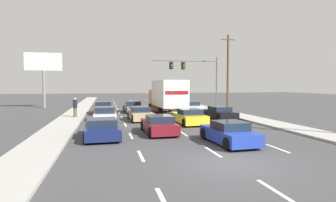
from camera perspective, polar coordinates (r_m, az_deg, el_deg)
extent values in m
plane|color=#3D3D3F|center=(35.88, -4.65, -1.75)|extent=(140.00, 140.00, 0.00)
cube|color=#9E9E99|center=(33.20, 10.55, -2.08)|extent=(2.27, 80.00, 0.14)
cube|color=#9E9E99|center=(30.73, -18.45, -2.62)|extent=(2.27, 80.00, 0.14)
cube|color=silver|center=(8.08, -0.90, -19.64)|extent=(0.14, 2.00, 0.01)
cube|color=silver|center=(12.77, -5.51, -10.99)|extent=(0.14, 2.00, 0.01)
cube|color=silver|center=(17.64, -7.52, -7.01)|extent=(0.14, 2.00, 0.01)
cube|color=silver|center=(22.56, -8.64, -4.76)|extent=(0.14, 2.00, 0.01)
cube|color=silver|center=(27.51, -9.35, -3.31)|extent=(0.14, 2.00, 0.01)
cube|color=silver|center=(32.48, -9.84, -2.31)|extent=(0.14, 2.00, 0.01)
cube|color=silver|center=(37.45, -10.20, -1.57)|extent=(0.14, 2.00, 0.01)
cube|color=silver|center=(42.43, -10.48, -1.00)|extent=(0.14, 2.00, 0.01)
cube|color=silver|center=(47.42, -10.70, -0.56)|extent=(0.14, 2.00, 0.01)
cube|color=silver|center=(52.41, -10.88, -0.20)|extent=(0.14, 2.00, 0.01)
cube|color=silver|center=(57.39, -11.02, 0.10)|extent=(0.14, 2.00, 0.01)
cube|color=silver|center=(9.33, 20.97, -16.65)|extent=(0.14, 2.00, 0.01)
cube|color=silver|center=(13.60, 9.09, -10.13)|extent=(0.14, 2.00, 0.01)
cube|color=silver|center=(18.24, 3.25, -6.64)|extent=(0.14, 2.00, 0.01)
cube|color=silver|center=(23.04, -0.14, -4.55)|extent=(0.14, 2.00, 0.01)
cube|color=silver|center=(27.90, -2.35, -3.18)|extent=(0.14, 2.00, 0.01)
cube|color=silver|center=(32.81, -3.90, -2.21)|extent=(0.14, 2.00, 0.01)
cube|color=silver|center=(37.74, -5.04, -1.49)|extent=(0.14, 2.00, 0.01)
cube|color=silver|center=(42.69, -5.92, -0.94)|extent=(0.14, 2.00, 0.01)
cube|color=silver|center=(47.65, -6.61, -0.50)|extent=(0.14, 2.00, 0.01)
cube|color=silver|center=(52.61, -7.17, -0.15)|extent=(0.14, 2.00, 0.01)
cube|color=silver|center=(57.58, -7.64, 0.14)|extent=(0.14, 2.00, 0.01)
cube|color=silver|center=(15.16, 21.27, -8.92)|extent=(0.14, 2.00, 0.01)
cube|color=silver|center=(19.43, 13.00, -6.11)|extent=(0.14, 2.00, 0.01)
cube|color=silver|center=(23.99, 7.84, -4.27)|extent=(0.14, 2.00, 0.01)
cube|color=silver|center=(28.70, 4.36, -3.00)|extent=(0.14, 2.00, 0.01)
cube|color=silver|center=(33.49, 1.87, -2.09)|extent=(0.14, 2.00, 0.01)
cube|color=silver|center=(38.33, 0.01, -1.41)|extent=(0.14, 2.00, 0.01)
cube|color=silver|center=(43.21, -1.43, -0.87)|extent=(0.14, 2.00, 0.01)
cube|color=silver|center=(48.11, -2.58, -0.45)|extent=(0.14, 2.00, 0.01)
cube|color=silver|center=(53.04, -3.51, -0.10)|extent=(0.14, 2.00, 0.01)
cube|color=silver|center=(57.97, -4.29, 0.18)|extent=(0.14, 2.00, 0.01)
cube|color=red|center=(31.73, -12.99, -1.60)|extent=(1.93, 4.52, 0.69)
cube|color=#192333|center=(31.37, -13.00, -0.56)|extent=(1.67, 2.00, 0.50)
cylinder|color=black|center=(33.45, -14.50, -1.66)|extent=(0.23, 0.64, 0.64)
cylinder|color=black|center=(33.46, -11.50, -1.62)|extent=(0.23, 0.64, 0.64)
cylinder|color=black|center=(30.07, -14.63, -2.21)|extent=(0.23, 0.64, 0.64)
cylinder|color=black|center=(30.08, -11.29, -2.16)|extent=(0.23, 0.64, 0.64)
cube|color=white|center=(25.54, -12.68, -2.89)|extent=(1.91, 4.33, 0.58)
cube|color=#192333|center=(25.20, -12.69, -1.73)|extent=(1.67, 2.17, 0.50)
cylinder|color=black|center=(27.16, -14.55, -2.79)|extent=(0.23, 0.64, 0.64)
cylinder|color=black|center=(27.17, -10.84, -2.74)|extent=(0.23, 0.64, 0.64)
cylinder|color=black|center=(23.96, -14.76, -3.59)|extent=(0.23, 0.64, 0.64)
cylinder|color=black|center=(23.97, -10.55, -3.54)|extent=(0.23, 0.64, 0.64)
cube|color=#141E4C|center=(17.33, -13.27, -5.77)|extent=(2.07, 4.44, 0.62)
cube|color=#192333|center=(17.01, -13.27, -4.18)|extent=(1.75, 1.97, 0.41)
cylinder|color=black|center=(18.96, -16.10, -5.42)|extent=(0.25, 0.65, 0.64)
cylinder|color=black|center=(19.00, -10.71, -5.33)|extent=(0.25, 0.65, 0.64)
cylinder|color=black|center=(15.74, -16.36, -7.20)|extent=(0.25, 0.65, 0.64)
cylinder|color=black|center=(15.79, -9.84, -7.08)|extent=(0.25, 0.65, 0.64)
cube|color=slate|center=(32.55, -7.15, -1.49)|extent=(1.95, 4.35, 0.61)
cube|color=#192333|center=(32.39, -7.13, -0.49)|extent=(1.65, 2.02, 0.54)
cylinder|color=black|center=(34.05, -8.90, -1.51)|extent=(0.24, 0.65, 0.64)
cylinder|color=black|center=(34.25, -6.10, -1.46)|extent=(0.24, 0.65, 0.64)
cylinder|color=black|center=(30.89, -8.32, -1.99)|extent=(0.24, 0.65, 0.64)
cylinder|color=black|center=(31.11, -5.24, -1.93)|extent=(0.24, 0.65, 0.64)
cube|color=tan|center=(25.16, -5.63, -2.86)|extent=(1.93, 4.28, 0.64)
cube|color=#192333|center=(25.03, -5.61, -1.64)|extent=(1.64, 2.09, 0.45)
cylinder|color=black|center=(26.61, -7.93, -2.84)|extent=(0.24, 0.65, 0.64)
cylinder|color=black|center=(26.85, -4.38, -2.76)|extent=(0.24, 0.65, 0.64)
cylinder|color=black|center=(23.53, -7.06, -3.64)|extent=(0.24, 0.65, 0.64)
cylinder|color=black|center=(23.80, -3.06, -3.54)|extent=(0.24, 0.65, 0.64)
cube|color=maroon|center=(18.38, -1.87, -5.15)|extent=(1.86, 4.15, 0.63)
cube|color=#192333|center=(18.00, -1.66, -3.62)|extent=(1.59, 1.86, 0.43)
cylinder|color=black|center=(19.71, -5.13, -4.97)|extent=(0.24, 0.65, 0.64)
cylinder|color=black|center=(20.03, -0.49, -4.83)|extent=(0.24, 0.65, 0.64)
cylinder|color=black|center=(16.78, -3.53, -6.42)|extent=(0.24, 0.65, 0.64)
cylinder|color=black|center=(17.15, 1.88, -6.21)|extent=(0.24, 0.65, 0.64)
cube|color=white|center=(28.95, 0.19, 1.57)|extent=(2.65, 5.94, 2.65)
cube|color=red|center=(26.13, 1.76, 1.67)|extent=(2.25, 0.10, 0.36)
cube|color=orange|center=(32.92, -1.53, 0.31)|extent=(2.45, 2.27, 2.27)
cylinder|color=black|center=(32.74, -3.58, -1.38)|extent=(0.32, 0.97, 0.96)
cylinder|color=black|center=(33.26, 0.49, -1.30)|extent=(0.32, 0.97, 0.96)
cylinder|color=black|center=(27.65, -1.62, -2.24)|extent=(0.32, 0.97, 0.96)
cylinder|color=black|center=(28.26, 3.14, -2.13)|extent=(0.32, 0.97, 0.96)
cube|color=yellow|center=(22.77, 4.30, -3.47)|extent=(1.98, 4.17, 0.66)
cube|color=#192333|center=(22.47, 4.51, -2.16)|extent=(1.70, 1.83, 0.43)
cylinder|color=black|center=(23.97, 1.17, -3.48)|extent=(0.24, 0.65, 0.64)
cylinder|color=black|center=(24.49, 5.13, -3.35)|extent=(0.24, 0.65, 0.64)
cylinder|color=black|center=(21.09, 3.33, -4.42)|extent=(0.24, 0.65, 0.64)
cylinder|color=black|center=(21.68, 7.77, -4.24)|extent=(0.24, 0.65, 0.64)
cube|color=#1E389E|center=(15.54, 12.18, -6.75)|extent=(1.91, 4.09, 0.64)
cube|color=#192333|center=(15.35, 12.42, -4.86)|extent=(1.60, 1.79, 0.43)
cylinder|color=black|center=(16.54, 7.33, -6.59)|extent=(0.25, 0.65, 0.64)
cylinder|color=black|center=(17.21, 12.35, -6.25)|extent=(0.25, 0.65, 0.64)
cylinder|color=black|center=(13.93, 11.96, -8.50)|extent=(0.25, 0.65, 0.64)
cylinder|color=black|center=(14.73, 17.63, -7.95)|extent=(0.25, 0.65, 0.64)
cube|color=#B7BABF|center=(33.71, 4.48, -1.32)|extent=(1.93, 4.51, 0.60)
cube|color=#192333|center=(33.51, 4.58, -0.43)|extent=(1.67, 2.25, 0.47)
cylinder|color=black|center=(35.07, 2.28, -1.33)|extent=(0.23, 0.64, 0.64)
cylinder|color=black|center=(35.58, 4.96, -1.27)|extent=(0.23, 0.64, 0.64)
cylinder|color=black|center=(31.85, 3.94, -1.80)|extent=(0.23, 0.64, 0.64)
cylinder|color=black|center=(32.41, 6.86, -1.73)|extent=(0.23, 0.64, 0.64)
cube|color=black|center=(26.26, 10.35, -2.65)|extent=(1.92, 4.30, 0.63)
cube|color=#192333|center=(26.14, 10.43, -1.54)|extent=(1.62, 2.04, 0.41)
cylinder|color=black|center=(27.38, 7.40, -2.66)|extent=(0.24, 0.65, 0.64)
cylinder|color=black|center=(28.03, 10.50, -2.55)|extent=(0.24, 0.65, 0.64)
cylinder|color=black|center=(24.52, 10.17, -3.38)|extent=(0.24, 0.65, 0.64)
cylinder|color=black|center=(25.25, 13.55, -3.23)|extent=(0.24, 0.65, 0.64)
cylinder|color=#595B56|center=(38.85, 9.81, 3.68)|extent=(0.20, 0.20, 6.87)
cylinder|color=#595B56|center=(37.53, 3.54, 8.13)|extent=(8.85, 0.14, 0.14)
cube|color=black|center=(37.40, 3.09, 7.15)|extent=(0.40, 0.56, 0.95)
sphere|color=red|center=(37.12, 3.23, 7.64)|extent=(0.20, 0.20, 0.20)
sphere|color=orange|center=(37.10, 3.22, 7.18)|extent=(0.20, 0.20, 0.20)
sphere|color=green|center=(37.08, 3.22, 6.72)|extent=(0.20, 0.20, 0.20)
cube|color=black|center=(37.00, 0.66, 7.20)|extent=(0.40, 0.56, 0.95)
sphere|color=red|center=(36.72, 0.77, 7.69)|extent=(0.20, 0.20, 0.20)
sphere|color=orange|center=(36.70, 0.77, 7.23)|extent=(0.20, 0.20, 0.20)
sphere|color=green|center=(36.68, 0.77, 6.76)|extent=(0.20, 0.20, 0.20)
cylinder|color=brown|center=(36.53, 12.03, 5.68)|extent=(0.28, 0.28, 9.42)
cube|color=brown|center=(36.94, 12.11, 12.07)|extent=(1.80, 0.12, 0.12)
cylinder|color=slate|center=(41.40, -23.81, 2.17)|extent=(0.36, 0.36, 5.07)
cube|color=silver|center=(41.52, -23.93, 7.30)|extent=(4.76, 0.20, 2.36)
cylinder|color=brown|center=(27.72, -18.27, -2.22)|extent=(0.32, 0.32, 0.85)
cylinder|color=black|center=(27.66, -18.30, -0.59)|extent=(0.38, 0.38, 0.74)
sphere|color=tan|center=(27.63, -18.32, 0.42)|extent=(0.23, 0.23, 0.23)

